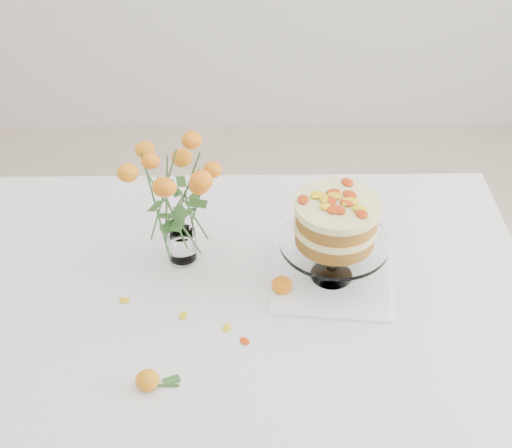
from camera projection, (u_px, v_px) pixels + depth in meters
The scene contains 10 objects.
table at pixel (237, 309), 1.75m from camera, with size 1.43×0.93×0.76m.
napkin at pixel (331, 277), 1.72m from camera, with size 0.28×0.28×0.01m, color white.
cake_stand at pixel (336, 226), 1.62m from camera, with size 0.26×0.26×0.23m.
rose_vase at pixel (178, 194), 1.64m from camera, with size 0.28×0.28×0.35m.
loose_rose_near at pixel (148, 380), 1.45m from camera, with size 0.09×0.05×0.04m.
loose_rose_far at pixel (282, 285), 1.67m from camera, with size 0.09×0.05×0.04m.
stray_petal_a at pixel (183, 315), 1.62m from camera, with size 0.03×0.02×0.00m, color yellow.
stray_petal_b at pixel (227, 328), 1.59m from camera, with size 0.03×0.02×0.00m, color yellow.
stray_petal_c at pixel (245, 341), 1.56m from camera, with size 0.03×0.02×0.00m, color yellow.
stray_petal_d at pixel (124, 300), 1.66m from camera, with size 0.03×0.02×0.00m, color yellow.
Camera 1 is at (0.03, -1.24, 1.93)m, focal length 50.00 mm.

